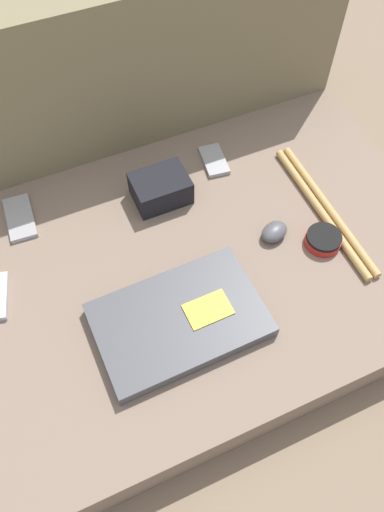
{
  "coord_description": "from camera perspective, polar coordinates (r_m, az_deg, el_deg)",
  "views": [
    {
      "loc": [
        -0.24,
        -0.53,
        1.03
      ],
      "look_at": [
        0.0,
        0.0,
        0.13
      ],
      "focal_mm": 35.0,
      "sensor_mm": 36.0,
      "label": 1
    }
  ],
  "objects": [
    {
      "name": "computer_mouse",
      "position": [
        1.12,
        9.39,
        2.76
      ],
      "size": [
        0.08,
        0.07,
        0.03
      ],
      "rotation": [
        0.0,
        0.0,
        0.35
      ],
      "color": "#4C4C51",
      "rests_on": "couch_seat"
    },
    {
      "name": "ground_plane",
      "position": [
        1.18,
        0.0,
        -3.46
      ],
      "size": [
        8.0,
        8.0,
        0.0
      ],
      "primitive_type": "plane",
      "color": "#7A6651"
    },
    {
      "name": "phone_black",
      "position": [
        1.21,
        -19.06,
        4.14
      ],
      "size": [
        0.07,
        0.13,
        0.01
      ],
      "rotation": [
        0.0,
        0.0,
        -0.07
      ],
      "color": "#99999E",
      "rests_on": "couch_seat"
    },
    {
      "name": "drumstick_pair",
      "position": [
        1.19,
        14.98,
        5.07
      ],
      "size": [
        0.05,
        0.4,
        0.02
      ],
      "rotation": [
        0.0,
        0.0,
        -0.02
      ],
      "color": "tan",
      "rests_on": "couch_seat"
    },
    {
      "name": "speaker_puck",
      "position": [
        1.14,
        14.77,
        1.84
      ],
      "size": [
        0.08,
        0.08,
        0.03
      ],
      "color": "red",
      "rests_on": "couch_seat"
    },
    {
      "name": "laptop",
      "position": [
        1.0,
        -1.43,
        -7.3
      ],
      "size": [
        0.33,
        0.22,
        0.03
      ],
      "rotation": [
        0.0,
        0.0,
        0.02
      ],
      "color": "#47474C",
      "rests_on": "couch_seat"
    },
    {
      "name": "couch_seat",
      "position": [
        1.13,
        0.0,
        -2.08
      ],
      "size": [
        1.14,
        0.74,
        0.11
      ],
      "color": "#7A6656",
      "rests_on": "ground_plane"
    },
    {
      "name": "phone_small",
      "position": [
        1.26,
        2.52,
        10.87
      ],
      "size": [
        0.07,
        0.11,
        0.01
      ],
      "rotation": [
        0.0,
        0.0,
        -0.14
      ],
      "color": "#99999E",
      "rests_on": "couch_seat"
    },
    {
      "name": "couch_backrest",
      "position": [
        1.29,
        -9.03,
        19.18
      ],
      "size": [
        1.14,
        0.2,
        0.5
      ],
      "color": "#756B4C",
      "rests_on": "ground_plane"
    },
    {
      "name": "camera_pouch",
      "position": [
        1.17,
        -3.6,
        7.72
      ],
      "size": [
        0.13,
        0.1,
        0.06
      ],
      "color": "black",
      "rests_on": "couch_seat"
    }
  ]
}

